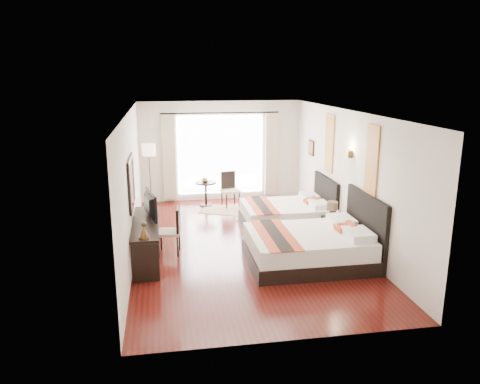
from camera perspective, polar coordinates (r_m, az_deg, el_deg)
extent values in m
cube|color=#3E0E0B|center=(10.03, 0.37, -6.41)|extent=(4.50, 7.50, 0.01)
cube|color=white|center=(9.41, 0.40, 9.71)|extent=(4.50, 7.50, 0.02)
cube|color=silver|center=(10.24, 12.86, 1.86)|extent=(0.01, 7.50, 2.80)
cube|color=silver|center=(9.51, -13.07, 0.90)|extent=(0.01, 7.50, 2.80)
cube|color=silver|center=(13.26, -2.41, 5.00)|extent=(4.50, 0.01, 2.80)
cube|color=silver|center=(6.12, 6.47, -6.31)|extent=(4.50, 0.01, 2.80)
cube|color=white|center=(13.26, -2.40, 4.56)|extent=(2.40, 0.02, 2.20)
cube|color=white|center=(13.21, -2.37, 4.52)|extent=(2.30, 0.02, 2.10)
cube|color=#B4AB8B|center=(13.07, -8.68, 4.17)|extent=(0.35, 0.14, 2.35)
cube|color=#B4AB8B|center=(13.43, 3.83, 4.57)|extent=(0.35, 0.14, 2.35)
cube|color=#8D3B14|center=(9.07, 15.77, 3.64)|extent=(0.03, 0.50, 1.35)
cube|color=#8D3B14|center=(11.13, 10.86, 5.82)|extent=(0.03, 0.50, 1.35)
cube|color=#4A311A|center=(9.94, 13.17, 4.53)|extent=(0.10, 0.14, 0.14)
cube|color=black|center=(9.03, -13.12, 1.17)|extent=(0.04, 1.25, 0.95)
cube|color=white|center=(9.03, -12.96, 1.18)|extent=(0.01, 1.12, 0.82)
cube|color=black|center=(9.14, 8.15, -7.73)|extent=(2.25, 1.75, 0.27)
cube|color=white|center=(9.03, 8.21, -5.96)|extent=(2.19, 1.71, 0.33)
cube|color=black|center=(9.37, 15.08, -4.15)|extent=(0.08, 1.75, 1.32)
cube|color=#903A17|center=(8.81, 4.33, -5.19)|extent=(0.60, 1.81, 0.02)
cube|color=black|center=(11.23, 5.36, -3.51)|extent=(1.97, 1.53, 0.24)
cube|color=white|center=(11.15, 5.39, -2.22)|extent=(1.91, 1.49, 0.29)
cube|color=black|center=(11.40, 10.39, -1.03)|extent=(0.08, 1.53, 1.15)
cube|color=#903A17|center=(10.98, 2.63, -1.61)|extent=(0.53, 1.59, 0.02)
cube|color=black|center=(10.26, 11.49, -4.60)|extent=(0.45, 0.56, 0.54)
cylinder|color=black|center=(10.26, 11.14, -2.66)|extent=(0.10, 0.10, 0.20)
cylinder|color=#443120|center=(10.20, 11.19, -1.66)|extent=(0.24, 0.24, 0.18)
imported|color=black|center=(9.98, 11.88, -3.37)|extent=(0.14, 0.14, 0.13)
cube|color=black|center=(9.35, -11.30, -5.78)|extent=(0.50, 2.20, 0.76)
imported|color=black|center=(9.40, -11.33, -1.59)|extent=(0.31, 0.91, 0.52)
cube|color=#C5B297|center=(9.51, -8.66, -4.88)|extent=(0.50, 0.50, 0.06)
cube|color=black|center=(9.40, -7.53, -3.35)|extent=(0.11, 0.42, 0.49)
cylinder|color=black|center=(12.89, -10.73, -1.83)|extent=(0.26, 0.26, 0.03)
cylinder|color=#4A311A|center=(12.71, -10.89, 1.43)|extent=(0.03, 0.03, 1.48)
cylinder|color=#F6E2C0|center=(12.55, -11.07, 5.09)|extent=(0.35, 0.35, 0.31)
cylinder|color=black|center=(12.84, -4.18, -0.21)|extent=(0.58, 0.58, 0.67)
imported|color=#432B18|center=(12.75, -4.29, 1.35)|extent=(0.23, 0.23, 0.05)
cube|color=#C5B297|center=(12.70, -1.16, 0.15)|extent=(0.52, 0.52, 0.06)
cube|color=black|center=(12.81, -1.47, 1.48)|extent=(0.41, 0.13, 0.49)
cube|color=tan|center=(12.44, -1.79, -2.22)|extent=(1.50, 1.28, 0.01)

